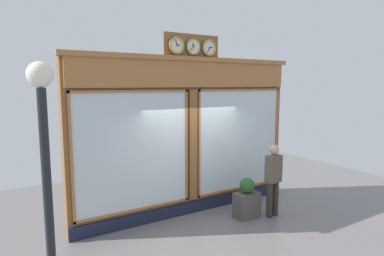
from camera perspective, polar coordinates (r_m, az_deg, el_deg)
The scene contains 5 objects.
shop_facade at distance 7.68m, azimuth -0.49°, elevation -1.30°, with size 5.76×0.42×4.16m.
pedestrian at distance 7.78m, azimuth 14.01°, elevation -8.34°, with size 0.37×0.24×1.69m.
street_lamp at distance 3.93m, azimuth -24.21°, elevation -5.50°, with size 0.28×0.28×3.29m.
planter_box at distance 7.80m, azimuth 9.53°, elevation -13.12°, with size 0.56×0.36×0.58m, color #4C4742.
planter_shrub at distance 7.65m, azimuth 9.60°, elevation -9.85°, with size 0.35×0.35×0.35m, color #285623.
Camera 1 is at (3.92, 6.36, 3.05)m, focal length 30.53 mm.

